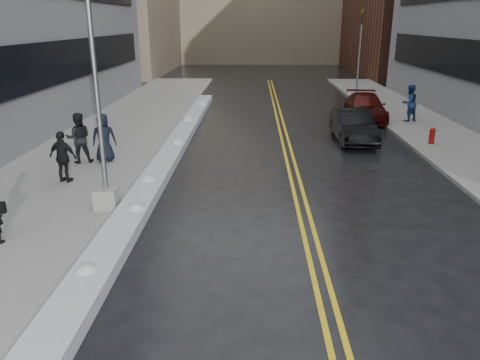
# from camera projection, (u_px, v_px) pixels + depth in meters

# --- Properties ---
(ground) EXTENTS (160.00, 160.00, 0.00)m
(ground) POSITION_uv_depth(u_px,v_px,m) (214.00, 244.00, 11.89)
(ground) COLOR black
(ground) RESTS_ON ground
(sidewalk_west) EXTENTS (5.50, 50.00, 0.15)m
(sidewalk_west) POSITION_uv_depth(u_px,v_px,m) (107.00, 143.00, 21.50)
(sidewalk_west) COLOR gray
(sidewalk_west) RESTS_ON ground
(sidewalk_east) EXTENTS (4.00, 50.00, 0.15)m
(sidewalk_east) POSITION_uv_depth(u_px,v_px,m) (453.00, 145.00, 21.06)
(sidewalk_east) COLOR gray
(sidewalk_east) RESTS_ON ground
(lane_line_left) EXTENTS (0.12, 50.00, 0.01)m
(lane_line_left) POSITION_uv_depth(u_px,v_px,m) (283.00, 146.00, 21.29)
(lane_line_left) COLOR gold
(lane_line_left) RESTS_ON ground
(lane_line_right) EXTENTS (0.12, 50.00, 0.01)m
(lane_line_right) POSITION_uv_depth(u_px,v_px,m) (290.00, 146.00, 21.28)
(lane_line_right) COLOR gold
(lane_line_right) RESTS_ON ground
(snow_ridge) EXTENTS (0.90, 30.00, 0.34)m
(snow_ridge) POSITION_uv_depth(u_px,v_px,m) (171.00, 153.00, 19.48)
(snow_ridge) COLOR silver
(snow_ridge) RESTS_ON ground
(lamppost) EXTENTS (0.65, 0.65, 7.62)m
(lamppost) POSITION_uv_depth(u_px,v_px,m) (100.00, 128.00, 13.06)
(lamppost) COLOR gray
(lamppost) RESTS_ON sidewalk_west
(fire_hydrant) EXTENTS (0.26, 0.26, 0.73)m
(fire_hydrant) POSITION_uv_depth(u_px,v_px,m) (432.00, 135.00, 20.93)
(fire_hydrant) COLOR maroon
(fire_hydrant) RESTS_ON sidewalk_east
(traffic_signal) EXTENTS (0.16, 0.20, 6.00)m
(traffic_signal) POSITION_uv_depth(u_px,v_px,m) (360.00, 50.00, 33.28)
(traffic_signal) COLOR gray
(traffic_signal) RESTS_ON sidewalk_east
(pedestrian_b) EXTENTS (1.12, 0.99, 1.94)m
(pedestrian_b) POSITION_uv_depth(u_px,v_px,m) (79.00, 138.00, 17.94)
(pedestrian_b) COLOR black
(pedestrian_b) RESTS_ON sidewalk_west
(pedestrian_c) EXTENTS (1.02, 0.76, 1.89)m
(pedestrian_c) POSITION_uv_depth(u_px,v_px,m) (104.00, 138.00, 18.10)
(pedestrian_c) COLOR black
(pedestrian_c) RESTS_ON sidewalk_west
(pedestrian_d) EXTENTS (1.11, 0.68, 1.77)m
(pedestrian_d) POSITION_uv_depth(u_px,v_px,m) (63.00, 157.00, 15.75)
(pedestrian_d) COLOR black
(pedestrian_d) RESTS_ON sidewalk_west
(pedestrian_east) EXTENTS (1.20, 1.11, 1.99)m
(pedestrian_east) POSITION_uv_depth(u_px,v_px,m) (409.00, 103.00, 25.49)
(pedestrian_east) COLOR navy
(pedestrian_east) RESTS_ON sidewalk_east
(car_black) EXTENTS (1.57, 4.49, 1.48)m
(car_black) POSITION_uv_depth(u_px,v_px,m) (353.00, 126.00, 21.81)
(car_black) COLOR black
(car_black) RESTS_ON ground
(car_maroon) EXTENTS (2.46, 5.17, 1.45)m
(car_maroon) POSITION_uv_depth(u_px,v_px,m) (365.00, 107.00, 26.65)
(car_maroon) COLOR #450B0B
(car_maroon) RESTS_ON ground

